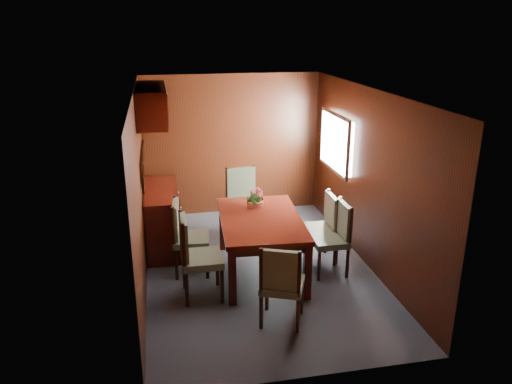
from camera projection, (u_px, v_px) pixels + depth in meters
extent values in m
plane|color=#3F4855|center=(258.00, 268.00, 6.83)|extent=(4.50, 4.50, 0.00)
cube|color=black|center=(140.00, 193.00, 6.16)|extent=(0.02, 4.50, 2.40)
cube|color=black|center=(368.00, 179.00, 6.72)|extent=(0.02, 4.50, 2.40)
cube|color=black|center=(232.00, 145.00, 8.53)|extent=(3.00, 0.02, 2.40)
cube|color=black|center=(310.00, 264.00, 4.35)|extent=(3.00, 0.02, 2.40)
cube|color=black|center=(259.00, 92.00, 6.05)|extent=(3.00, 4.50, 0.02)
cube|color=white|center=(339.00, 142.00, 7.65)|extent=(0.14, 1.10, 0.80)
cube|color=#B2B2B7|center=(334.00, 142.00, 7.64)|extent=(0.04, 1.20, 0.90)
cube|color=black|center=(143.00, 165.00, 7.07)|extent=(0.03, 1.36, 0.41)
cube|color=silver|center=(144.00, 165.00, 7.07)|extent=(0.01, 1.30, 0.35)
cube|color=#330B06|center=(151.00, 104.00, 6.83)|extent=(0.40, 1.40, 0.50)
cube|color=#330B06|center=(162.00, 218.00, 7.38)|extent=(0.48, 1.40, 0.90)
cube|color=#330B06|center=(232.00, 277.00, 5.86)|extent=(0.10, 0.10, 0.72)
cube|color=#330B06|center=(307.00, 272.00, 5.98)|extent=(0.10, 0.10, 0.72)
cube|color=#330B06|center=(223.00, 227.00, 7.30)|extent=(0.10, 0.10, 0.72)
cube|color=#330B06|center=(283.00, 223.00, 7.41)|extent=(0.10, 0.10, 0.72)
cube|color=black|center=(261.00, 226.00, 6.54)|extent=(1.01, 1.59, 0.10)
cube|color=#330B06|center=(261.00, 220.00, 6.51)|extent=(1.14, 1.73, 0.06)
cylinder|color=black|center=(184.00, 273.00, 6.26)|extent=(0.05, 0.05, 0.43)
cylinder|color=black|center=(187.00, 291.00, 5.85)|extent=(0.05, 0.05, 0.43)
cylinder|color=black|center=(217.00, 270.00, 6.34)|extent=(0.05, 0.05, 0.43)
cylinder|color=black|center=(222.00, 287.00, 5.93)|extent=(0.05, 0.05, 0.43)
cube|color=#56664D|center=(202.00, 259.00, 6.00)|extent=(0.49, 0.51, 0.09)
cylinder|color=black|center=(181.00, 232.00, 6.07)|extent=(0.05, 0.05, 0.57)
cylinder|color=black|center=(184.00, 247.00, 5.67)|extent=(0.05, 0.05, 0.57)
cube|color=#56664D|center=(184.00, 237.00, 5.87)|extent=(0.07, 0.46, 0.48)
cylinder|color=black|center=(178.00, 251.00, 6.87)|extent=(0.05, 0.05, 0.41)
cylinder|color=black|center=(176.00, 265.00, 6.47)|extent=(0.05, 0.05, 0.41)
cylinder|color=black|center=(207.00, 250.00, 6.91)|extent=(0.05, 0.05, 0.41)
cylinder|color=black|center=(207.00, 264.00, 6.51)|extent=(0.05, 0.05, 0.41)
cube|color=#56664D|center=(192.00, 239.00, 6.60)|extent=(0.51, 0.53, 0.08)
cylinder|color=black|center=(175.00, 215.00, 6.69)|extent=(0.05, 0.05, 0.55)
cylinder|color=black|center=(173.00, 227.00, 6.30)|extent=(0.05, 0.05, 0.55)
cube|color=#56664D|center=(176.00, 219.00, 6.49)|extent=(0.11, 0.45, 0.46)
cylinder|color=black|center=(347.00, 264.00, 6.53)|extent=(0.04, 0.04, 0.40)
cylinder|color=black|center=(337.00, 250.00, 6.91)|extent=(0.04, 0.04, 0.40)
cylinder|color=black|center=(319.00, 267.00, 6.46)|extent=(0.04, 0.04, 0.40)
cylinder|color=black|center=(310.00, 253.00, 6.83)|extent=(0.04, 0.04, 0.40)
cube|color=#56664D|center=(329.00, 240.00, 6.60)|extent=(0.45, 0.47, 0.08)
cylinder|color=black|center=(351.00, 227.00, 6.36)|extent=(0.04, 0.04, 0.53)
cylinder|color=black|center=(339.00, 215.00, 6.74)|extent=(0.04, 0.04, 0.53)
cube|color=#56664D|center=(343.00, 219.00, 6.54)|extent=(0.06, 0.43, 0.45)
cylinder|color=black|center=(335.00, 252.00, 6.86)|extent=(0.04, 0.04, 0.40)
cylinder|color=black|center=(326.00, 240.00, 7.23)|extent=(0.04, 0.04, 0.40)
cylinder|color=black|center=(308.00, 255.00, 6.79)|extent=(0.04, 0.04, 0.40)
cylinder|color=black|center=(300.00, 242.00, 7.17)|extent=(0.04, 0.04, 0.40)
cube|color=#56664D|center=(318.00, 230.00, 6.93)|extent=(0.45, 0.47, 0.08)
cylinder|color=black|center=(338.00, 217.00, 6.69)|extent=(0.04, 0.04, 0.53)
cylinder|color=black|center=(328.00, 207.00, 7.06)|extent=(0.04, 0.04, 0.53)
cube|color=#56664D|center=(331.00, 210.00, 6.87)|extent=(0.07, 0.43, 0.45)
cylinder|color=black|center=(261.00, 313.00, 5.44)|extent=(0.04, 0.04, 0.39)
cylinder|color=black|center=(298.00, 317.00, 5.37)|extent=(0.04, 0.04, 0.39)
cylinder|color=black|center=(267.00, 295.00, 5.79)|extent=(0.04, 0.04, 0.39)
cylinder|color=black|center=(301.00, 298.00, 5.72)|extent=(0.04, 0.04, 0.39)
cube|color=#56664D|center=(282.00, 285.00, 5.50)|extent=(0.59, 0.58, 0.08)
cylinder|color=black|center=(261.00, 271.00, 5.26)|extent=(0.04, 0.04, 0.52)
cylinder|color=black|center=(299.00, 274.00, 5.19)|extent=(0.04, 0.04, 0.52)
cube|color=#56664D|center=(280.00, 270.00, 5.24)|extent=(0.41, 0.21, 0.44)
cylinder|color=black|center=(254.00, 215.00, 8.11)|extent=(0.05, 0.05, 0.43)
cylinder|color=black|center=(228.00, 219.00, 7.96)|extent=(0.05, 0.05, 0.43)
cylinder|color=black|center=(263.00, 225.00, 7.74)|extent=(0.05, 0.05, 0.43)
cylinder|color=black|center=(236.00, 229.00, 7.59)|extent=(0.05, 0.05, 0.43)
cube|color=#56664D|center=(245.00, 205.00, 7.76)|extent=(0.58, 0.56, 0.09)
cylinder|color=black|center=(254.00, 182.00, 7.94)|extent=(0.05, 0.05, 0.57)
cylinder|color=black|center=(227.00, 185.00, 7.79)|extent=(0.05, 0.05, 0.57)
cube|color=#56664D|center=(241.00, 182.00, 7.83)|extent=(0.47, 0.14, 0.49)
cylinder|color=#CB5F3E|center=(255.00, 203.00, 6.92)|extent=(0.23, 0.23, 0.07)
sphere|color=#2A531B|center=(255.00, 200.00, 6.90)|extent=(0.18, 0.18, 0.18)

